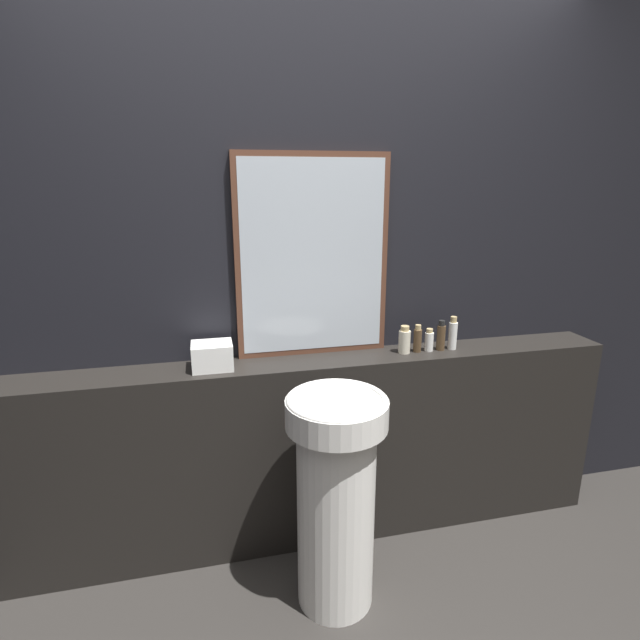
{
  "coord_description": "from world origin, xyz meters",
  "views": [
    {
      "loc": [
        -0.45,
        -0.9,
        1.67
      ],
      "look_at": [
        0.0,
        1.02,
        1.12
      ],
      "focal_mm": 28.0,
      "sensor_mm": 36.0,
      "label": 1
    }
  ],
  "objects_px": {
    "towel_stack": "(212,356)",
    "hand_soap_bottle": "(453,334)",
    "shampoo_bottle": "(404,340)",
    "body_wash_bottle": "(441,336)",
    "pedestal_sink": "(337,495)",
    "mirror": "(313,257)",
    "conditioner_bottle": "(418,339)",
    "lotion_bottle": "(429,341)"
  },
  "relations": [
    {
      "from": "mirror",
      "to": "shampoo_bottle",
      "type": "distance_m",
      "value": 0.57
    },
    {
      "from": "shampoo_bottle",
      "to": "body_wash_bottle",
      "type": "height_order",
      "value": "body_wash_bottle"
    },
    {
      "from": "towel_stack",
      "to": "body_wash_bottle",
      "type": "bearing_deg",
      "value": 0.0
    },
    {
      "from": "body_wash_bottle",
      "to": "lotion_bottle",
      "type": "bearing_deg",
      "value": 180.0
    },
    {
      "from": "mirror",
      "to": "hand_soap_bottle",
      "type": "bearing_deg",
      "value": -8.55
    },
    {
      "from": "shampoo_bottle",
      "to": "body_wash_bottle",
      "type": "xyz_separation_m",
      "value": [
        0.18,
        0.0,
        0.01
      ]
    },
    {
      "from": "lotion_bottle",
      "to": "hand_soap_bottle",
      "type": "height_order",
      "value": "hand_soap_bottle"
    },
    {
      "from": "lotion_bottle",
      "to": "pedestal_sink",
      "type": "bearing_deg",
      "value": -143.54
    },
    {
      "from": "pedestal_sink",
      "to": "body_wash_bottle",
      "type": "xyz_separation_m",
      "value": [
        0.61,
        0.41,
        0.48
      ]
    },
    {
      "from": "pedestal_sink",
      "to": "shampoo_bottle",
      "type": "xyz_separation_m",
      "value": [
        0.43,
        0.41,
        0.47
      ]
    },
    {
      "from": "pedestal_sink",
      "to": "mirror",
      "type": "relative_size",
      "value": 1.01
    },
    {
      "from": "conditioner_bottle",
      "to": "towel_stack",
      "type": "bearing_deg",
      "value": 180.0
    },
    {
      "from": "towel_stack",
      "to": "hand_soap_bottle",
      "type": "xyz_separation_m",
      "value": [
        1.11,
        0.0,
        0.02
      ]
    },
    {
      "from": "body_wash_bottle",
      "to": "hand_soap_bottle",
      "type": "height_order",
      "value": "hand_soap_bottle"
    },
    {
      "from": "mirror",
      "to": "shampoo_bottle",
      "type": "xyz_separation_m",
      "value": [
        0.41,
        -0.1,
        -0.39
      ]
    },
    {
      "from": "towel_stack",
      "to": "hand_soap_bottle",
      "type": "height_order",
      "value": "hand_soap_bottle"
    },
    {
      "from": "pedestal_sink",
      "to": "hand_soap_bottle",
      "type": "height_order",
      "value": "hand_soap_bottle"
    },
    {
      "from": "conditioner_bottle",
      "to": "hand_soap_bottle",
      "type": "bearing_deg",
      "value": 0.0
    },
    {
      "from": "towel_stack",
      "to": "conditioner_bottle",
      "type": "distance_m",
      "value": 0.93
    },
    {
      "from": "pedestal_sink",
      "to": "towel_stack",
      "type": "distance_m",
      "value": 0.76
    },
    {
      "from": "towel_stack",
      "to": "body_wash_bottle",
      "type": "height_order",
      "value": "body_wash_bottle"
    },
    {
      "from": "pedestal_sink",
      "to": "conditioner_bottle",
      "type": "bearing_deg",
      "value": 39.57
    },
    {
      "from": "mirror",
      "to": "hand_soap_bottle",
      "type": "distance_m",
      "value": 0.76
    },
    {
      "from": "pedestal_sink",
      "to": "lotion_bottle",
      "type": "distance_m",
      "value": 0.83
    },
    {
      "from": "conditioner_bottle",
      "to": "lotion_bottle",
      "type": "height_order",
      "value": "conditioner_bottle"
    },
    {
      "from": "mirror",
      "to": "hand_soap_bottle",
      "type": "xyz_separation_m",
      "value": [
        0.65,
        -0.1,
        -0.37
      ]
    },
    {
      "from": "conditioner_bottle",
      "to": "hand_soap_bottle",
      "type": "distance_m",
      "value": 0.18
    },
    {
      "from": "shampoo_bottle",
      "to": "body_wash_bottle",
      "type": "distance_m",
      "value": 0.18
    },
    {
      "from": "shampoo_bottle",
      "to": "hand_soap_bottle",
      "type": "xyz_separation_m",
      "value": [
        0.24,
        0.0,
        0.01
      ]
    },
    {
      "from": "mirror",
      "to": "towel_stack",
      "type": "xyz_separation_m",
      "value": [
        -0.46,
        -0.1,
        -0.39
      ]
    },
    {
      "from": "lotion_bottle",
      "to": "body_wash_bottle",
      "type": "relative_size",
      "value": 0.75
    },
    {
      "from": "mirror",
      "to": "body_wash_bottle",
      "type": "relative_size",
      "value": 6.21
    },
    {
      "from": "pedestal_sink",
      "to": "hand_soap_bottle",
      "type": "bearing_deg",
      "value": 31.29
    },
    {
      "from": "lotion_bottle",
      "to": "hand_soap_bottle",
      "type": "bearing_deg",
      "value": 0.0
    },
    {
      "from": "shampoo_bottle",
      "to": "conditioner_bottle",
      "type": "distance_m",
      "value": 0.06
    },
    {
      "from": "pedestal_sink",
      "to": "shampoo_bottle",
      "type": "height_order",
      "value": "shampoo_bottle"
    },
    {
      "from": "mirror",
      "to": "conditioner_bottle",
      "type": "distance_m",
      "value": 0.62
    },
    {
      "from": "hand_soap_bottle",
      "to": "lotion_bottle",
      "type": "bearing_deg",
      "value": -180.0
    },
    {
      "from": "mirror",
      "to": "lotion_bottle",
      "type": "distance_m",
      "value": 0.67
    },
    {
      "from": "mirror",
      "to": "hand_soap_bottle",
      "type": "relative_size",
      "value": 5.62
    },
    {
      "from": "shampoo_bottle",
      "to": "hand_soap_bottle",
      "type": "bearing_deg",
      "value": 0.0
    },
    {
      "from": "mirror",
      "to": "hand_soap_bottle",
      "type": "height_order",
      "value": "mirror"
    }
  ]
}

